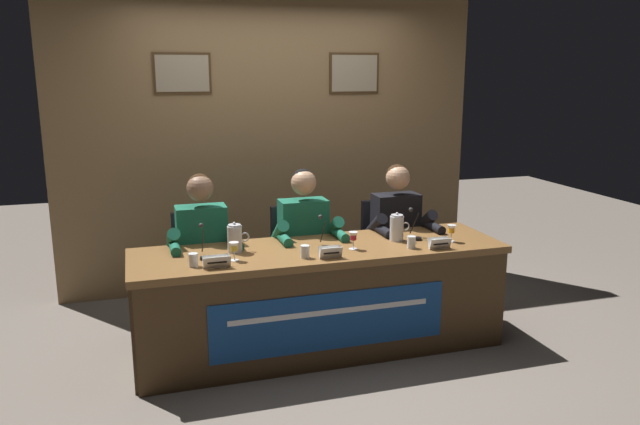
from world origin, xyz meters
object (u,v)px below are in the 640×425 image
object	(u,v)px
panelist_center	(306,238)
water_pitcher_right_side	(397,228)
panelist_left	(203,246)
chair_right	(389,257)
panelist_right	(400,231)
water_cup_right	(411,243)
water_cup_center	(305,252)
microphone_center	(324,237)
chair_left	(202,275)
microphone_right	(415,229)
microphone_left	(203,247)
nameplate_center	(331,252)
juice_glass_center	(353,237)
nameplate_left	(217,262)
conference_table	(324,286)
chair_center	(300,266)
juice_glass_left	(234,248)
nameplate_right	(440,243)
water_pitcher_left_side	(235,238)
juice_glass_right	(452,230)
water_cup_left	(193,261)

from	to	relation	value
panelist_center	water_pitcher_right_side	xyz separation A→B (m)	(0.59, -0.34, 0.12)
panelist_left	chair_right	world-z (taller)	panelist_left
chair_right	panelist_right	size ratio (longest dim) A/B	0.74
water_cup_right	water_cup_center	bearing A→B (deg)	-179.57
water_cup_center	panelist_right	world-z (taller)	panelist_right
water_cup_center	panelist_left	bearing A→B (deg)	136.82
microphone_center	water_cup_right	bearing A→B (deg)	-18.52
chair_left	microphone_right	bearing A→B (deg)	-19.61
microphone_left	nameplate_center	bearing A→B (deg)	-17.43
microphone_left	juice_glass_center	xyz separation A→B (m)	(1.01, -0.10, 0.01)
nameplate_center	microphone_right	bearing A→B (deg)	20.80
nameplate_left	panelist_right	bearing A→B (deg)	21.76
conference_table	chair_center	size ratio (longest dim) A/B	2.86
chair_right	panelist_center	bearing A→B (deg)	-165.37
conference_table	panelist_right	xyz separation A→B (m)	(0.77, 0.46, 0.22)
juice_glass_left	chair_center	distance (m)	1.00
nameplate_right	juice_glass_center	bearing A→B (deg)	163.95
panelist_left	panelist_center	bearing A→B (deg)	0.00
water_cup_center	nameplate_right	size ratio (longest dim) A/B	0.55
chair_right	water_cup_right	bearing A→B (deg)	-102.26
microphone_center	water_pitcher_left_side	bearing A→B (deg)	173.12
conference_table	panelist_center	bearing A→B (deg)	89.90
panelist_right	water_pitcher_left_side	distance (m)	1.38
water_cup_right	juice_glass_right	bearing A→B (deg)	10.97
panelist_center	chair_center	bearing A→B (deg)	90.00
conference_table	water_cup_center	distance (m)	0.35
panelist_left	water_cup_center	distance (m)	0.82
microphone_right	water_pitcher_right_side	size ratio (longest dim) A/B	1.03
microphone_left	panelist_right	world-z (taller)	panelist_right
nameplate_center	nameplate_right	bearing A→B (deg)	-0.91
water_cup_center	chair_right	size ratio (longest dim) A/B	0.09
panelist_right	microphone_left	bearing A→B (deg)	-166.81
juice_glass_center	chair_right	bearing A→B (deg)	49.90
conference_table	nameplate_right	distance (m)	0.85
panelist_left	juice_glass_right	xyz separation A→B (m)	(1.71, -0.49, 0.11)
panelist_center	chair_right	world-z (taller)	panelist_center
juice_glass_center	chair_center	bearing A→B (deg)	107.16
juice_glass_center	water_pitcher_left_side	world-z (taller)	water_pitcher_left_side
panelist_center	microphone_right	bearing A→B (deg)	-24.49
panelist_center	water_pitcher_left_side	bearing A→B (deg)	-153.53
water_cup_right	water_pitcher_left_side	distance (m)	1.21
juice_glass_left	chair_right	distance (m)	1.60
panelist_right	juice_glass_left	bearing A→B (deg)	-160.67
water_cup_left	nameplate_right	size ratio (longest dim) A/B	0.55
juice_glass_left	juice_glass_center	distance (m)	0.83
chair_center	conference_table	bearing A→B (deg)	-90.07
microphone_right	chair_right	bearing A→B (deg)	86.82
nameplate_right	panelist_center	bearing A→B (deg)	141.03
juice_glass_center	microphone_center	xyz separation A→B (m)	(-0.18, 0.10, -0.01)
chair_left	microphone_left	distance (m)	0.68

